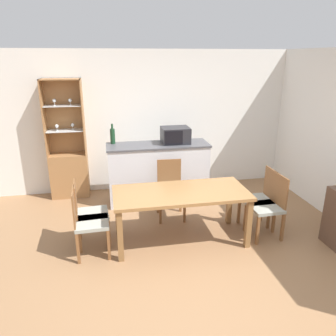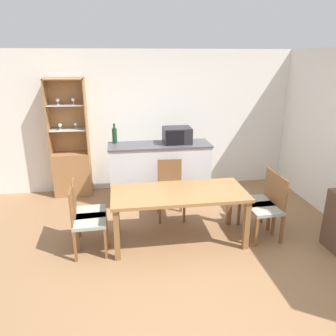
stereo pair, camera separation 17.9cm
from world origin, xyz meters
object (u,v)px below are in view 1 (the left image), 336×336
dining_table (181,197)px  display_cabinet (69,164)px  dining_chair_side_left_near (88,222)px  dining_chair_side_right_far (260,199)px  dining_chair_side_right_near (268,206)px  wine_bottle (113,136)px  microwave (175,135)px  dining_chair_side_left_far (89,213)px  dining_chair_head_far (170,189)px

dining_table → display_cabinet: bearing=130.6°
dining_table → dining_chair_side_left_near: dining_chair_side_left_near is taller
dining_chair_side_right_far → dining_chair_side_right_near: (-0.00, -0.24, 0.00)m
dining_chair_side_right_near → wine_bottle: bearing=48.1°
wine_bottle → display_cabinet: bearing=157.8°
display_cabinet → dining_chair_side_right_near: display_cabinet is taller
dining_chair_side_left_near → microwave: (1.44, 1.54, 0.70)m
dining_table → dining_chair_side_left_near: bearing=-174.2°
dining_chair_side_right_far → dining_table: bearing=94.2°
dining_chair_side_left_near → dining_chair_side_right_far: bearing=93.7°
display_cabinet → microwave: (1.84, -0.47, 0.56)m
dining_chair_side_left_far → wine_bottle: wine_bottle is taller
dining_chair_side_left_far → dining_chair_side_right_near: 2.44m
dining_chair_side_right_far → dining_chair_side_right_near: same height
dining_table → dining_chair_side_left_far: size_ratio=1.99×
dining_chair_side_left_near → wine_bottle: wine_bottle is taller
display_cabinet → wine_bottle: bearing=-22.2°
dining_chair_head_far → dining_chair_side_right_near: size_ratio=1.00×
dining_chair_head_far → dining_chair_side_right_near: bearing=148.2°
dining_chair_side_right_far → wine_bottle: size_ratio=2.67×
dining_chair_side_right_near → dining_table: bearing=82.1°
dining_chair_head_far → wine_bottle: bearing=-42.3°
display_cabinet → dining_chair_head_far: size_ratio=2.30×
display_cabinet → microwave: display_cabinet is taller
dining_chair_side_right_far → microwave: bearing=36.0°
dining_chair_head_far → dining_table: bearing=92.9°
dining_chair_side_right_far → dining_chair_side_left_near: size_ratio=1.00×
dining_chair_head_far → microwave: (0.22, 0.69, 0.70)m
dining_chair_head_far → microwave: size_ratio=1.93×
dining_table → wine_bottle: 1.84m
dining_table → microwave: microwave is taller
dining_chair_side_right_far → microwave: microwave is taller
dining_chair_head_far → wine_bottle: (-0.83, 0.84, 0.70)m
dining_table → dining_chair_side_right_far: dining_chair_side_right_far is taller
microwave → wine_bottle: 1.06m
dining_chair_side_right_near → microwave: (-0.99, 1.54, 0.70)m
dining_chair_side_right_far → dining_chair_side_right_near: 0.24m
display_cabinet → dining_chair_side_left_near: size_ratio=2.30×
dining_table → dining_chair_side_left_near: 1.24m
dining_chair_side_left_far → dining_chair_side_right_far: bearing=85.8°
dining_chair_side_left_near → dining_table: bearing=93.7°
dining_chair_head_far → dining_chair_side_left_far: bearing=29.6°
dining_chair_side_right_far → dining_chair_side_left_far: 2.43m
dining_chair_side_right_far → dining_chair_head_far: bearing=62.0°
dining_chair_head_far → dining_chair_side_right_far: bearing=156.6°
dining_chair_head_far → wine_bottle: size_ratio=2.67×
dining_chair_head_far → display_cabinet: bearing=-32.6°
display_cabinet → dining_chair_side_right_near: 3.48m
dining_chair_head_far → dining_chair_side_right_far: same height
display_cabinet → dining_chair_head_far: 2.00m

